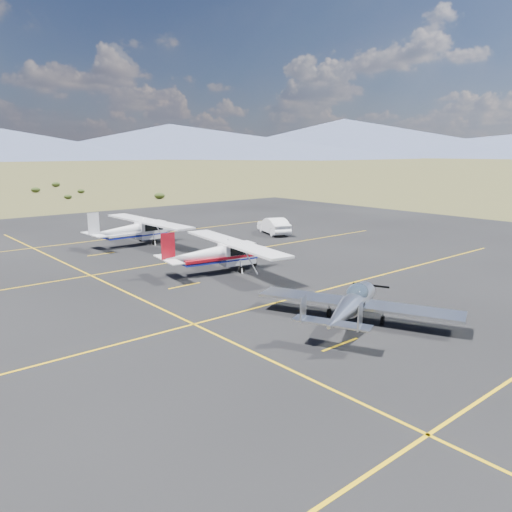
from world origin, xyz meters
name	(u,v)px	position (x,y,z in m)	size (l,w,h in m)	color
ground	(325,307)	(0.00, 0.00, 0.00)	(1600.00, 1600.00, 0.00)	#383D1C
apron	(234,279)	(0.00, 7.00, 0.00)	(72.00, 72.00, 0.02)	black
aircraft_low_wing	(353,303)	(-0.84, -2.31, 0.92)	(6.64, 8.62, 1.93)	#B9BCC0
aircraft_cessna	(219,253)	(0.33, 8.84, 1.19)	(6.42, 10.60, 2.67)	white
aircraft_plain	(136,229)	(0.64, 20.23, 1.23)	(6.54, 10.92, 2.77)	white
sedan	(274,226)	(12.29, 17.13, 0.74)	(1.54, 4.41, 1.45)	white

